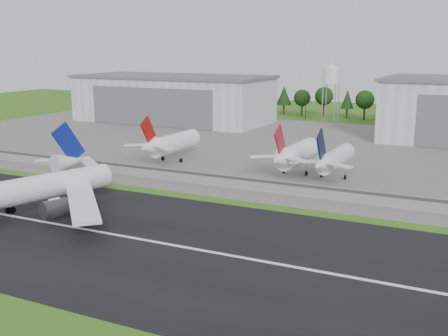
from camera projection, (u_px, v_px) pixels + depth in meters
The scene contains 13 objects.
ground at pixel (80, 250), 104.96m from camera, with size 600.00×600.00×0.00m, color #3B6217.
runway at pixel (113, 234), 113.70m from camera, with size 320.00×60.00×0.10m, color black.
runway_centerline at pixel (112, 234), 113.69m from camera, with size 220.00×1.00×0.02m, color white.
apron at pixel (294, 148), 209.98m from camera, with size 320.00×150.00×0.10m, color slate.
blast_fence at pixel (214, 180), 152.70m from camera, with size 240.00×0.61×3.50m.
hangar_west at pixel (173, 98), 281.56m from camera, with size 97.00×44.00×23.20m.
water_tower at pixel (332, 74), 263.81m from camera, with size 8.40×8.40×29.40m.
utility_poles at pixel (348, 123), 280.00m from camera, with size 230.00×3.00×12.00m, color black, non-canonical shape.
treeline at pixel (355, 119), 293.13m from camera, with size 320.00×16.00×22.00m, color black, non-canonical shape.
main_airliner at pixel (20, 198), 122.98m from camera, with size 54.60×57.95×18.17m.
parked_jet_red_a at pixel (169, 144), 182.68m from camera, with size 7.36×31.29×16.84m.
parked_jet_red_b at pixel (294, 154), 164.08m from camera, with size 7.36×31.29×16.89m.
parked_jet_navy at pixel (332, 159), 159.09m from camera, with size 7.36×31.29×16.45m.
Camera 1 is at (68.38, -76.88, 37.47)m, focal length 45.00 mm.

